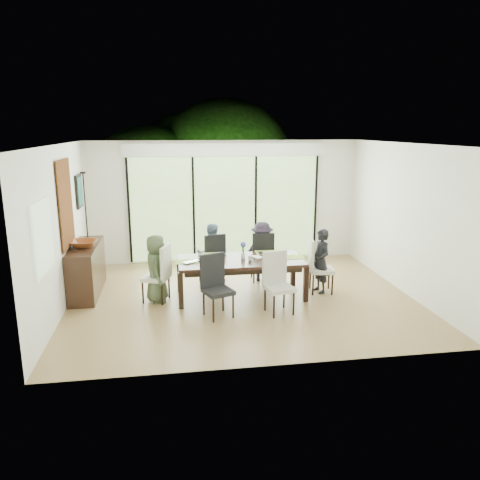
{
  "coord_description": "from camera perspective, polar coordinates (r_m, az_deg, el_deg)",
  "views": [
    {
      "loc": [
        -1.24,
        -7.8,
        2.96
      ],
      "look_at": [
        0.0,
        0.25,
        1.0
      ],
      "focal_mm": 35.0,
      "sensor_mm": 36.0,
      "label": 1
    }
  ],
  "objects": [
    {
      "name": "cup_c",
      "position": [
        8.52,
        5.31,
        -1.68
      ],
      "size": [
        0.15,
        0.15,
        0.09
      ],
      "primitive_type": "imported",
      "rotation": [
        0.0,
        0.0,
        3.53
      ],
      "color": "white",
      "rests_on": "table_top"
    },
    {
      "name": "sideboard",
      "position": [
        8.97,
        -18.17,
        -3.42
      ],
      "size": [
        0.45,
        1.6,
        0.9
      ],
      "primitive_type": "cube",
      "color": "black",
      "rests_on": "floor"
    },
    {
      "name": "mullion_b",
      "position": [
        10.43,
        -5.67,
        3.74
      ],
      "size": [
        0.05,
        0.04,
        2.3
      ],
      "primitive_type": "cube",
      "color": "black",
      "rests_on": "wall_back"
    },
    {
      "name": "tablet_far_l",
      "position": [
        8.58,
        -2.58,
        -1.77
      ],
      "size": [
        0.24,
        0.17,
        0.01
      ],
      "primitive_type": "cube",
      "color": "black",
      "rests_on": "table_top"
    },
    {
      "name": "table_leg_bl",
      "position": [
        8.72,
        -7.4,
        -4.24
      ],
      "size": [
        0.08,
        0.08,
        0.63
      ],
      "primitive_type": "cube",
      "color": "black",
      "rests_on": "floor"
    },
    {
      "name": "person_right_end",
      "position": [
        8.66,
        9.83,
        -2.55
      ],
      "size": [
        0.46,
        0.62,
        1.18
      ],
      "primitive_type": "imported",
      "rotation": [
        0.0,
        0.0,
        -1.34
      ],
      "color": "black",
      "rests_on": "floor"
    },
    {
      "name": "candle",
      "position": [
        8.99,
        -18.66,
        8.17
      ],
      "size": [
        0.04,
        0.04,
        0.1
      ],
      "primitive_type": "cylinder",
      "color": "silver",
      "rests_on": "sideboard"
    },
    {
      "name": "person_left_end",
      "position": [
        8.23,
        -10.16,
        -3.41
      ],
      "size": [
        0.36,
        0.56,
        1.18
      ],
      "primitive_type": "imported",
      "rotation": [
        0.0,
        0.0,
        1.55
      ],
      "color": "#455438",
      "rests_on": "floor"
    },
    {
      "name": "wall_right",
      "position": [
        9.03,
        19.51,
        2.47
      ],
      "size": [
        0.02,
        5.0,
        2.7
      ],
      "primitive_type": "cube",
      "color": "beige",
      "rests_on": "floor"
    },
    {
      "name": "placemat_right",
      "position": [
        8.48,
        6.46,
        -2.08
      ],
      "size": [
        0.4,
        0.29,
        0.01
      ],
      "primitive_type": "cube",
      "color": "#99B340",
      "rests_on": "table_top"
    },
    {
      "name": "foliage_mid",
      "position": [
        13.75,
        -1.9,
        8.67
      ],
      "size": [
        4.0,
        4.0,
        4.0
      ],
      "primitive_type": "sphere",
      "color": "#14380F",
      "rests_on": "ground"
    },
    {
      "name": "wall_left",
      "position": [
        8.16,
        -21.1,
        1.23
      ],
      "size": [
        0.02,
        5.0,
        2.7
      ],
      "primitive_type": "cube",
      "color": "white",
      "rests_on": "floor"
    },
    {
      "name": "cup_b",
      "position": [
        8.2,
        1.24,
        -2.24
      ],
      "size": [
        0.13,
        0.13,
        0.08
      ],
      "primitive_type": "imported",
      "rotation": [
        0.0,
        0.0,
        2.53
      ],
      "color": "white",
      "rests_on": "table_top"
    },
    {
      "name": "art_canvas",
      "position": [
        9.73,
        -18.9,
        5.66
      ],
      "size": [
        0.01,
        0.45,
        0.55
      ],
      "primitive_type": "cube",
      "color": "#174A46",
      "rests_on": "wall_left"
    },
    {
      "name": "chair_near_left",
      "position": [
        7.46,
        -2.69,
        -5.7
      ],
      "size": [
        0.54,
        0.54,
        1.01
      ],
      "primitive_type": null,
      "rotation": [
        0.0,
        0.0,
        0.36
      ],
      "color": "black",
      "rests_on": "floor"
    },
    {
      "name": "person_far_left",
      "position": [
        9.05,
        -3.53,
        -1.66
      ],
      "size": [
        0.56,
        0.36,
        1.18
      ],
      "primitive_type": "imported",
      "rotation": [
        0.0,
        0.0,
        3.17
      ],
      "color": "#788FAD",
      "rests_on": "floor"
    },
    {
      "name": "candlestick_base",
      "position": [
        9.19,
        -18.05,
        0.02
      ],
      "size": [
        0.1,
        0.1,
        0.04
      ],
      "primitive_type": "cylinder",
      "color": "black",
      "rests_on": "sideboard"
    },
    {
      "name": "wall_back",
      "position": [
        10.51,
        -1.88,
        4.7
      ],
      "size": [
        6.0,
        0.02,
        2.7
      ],
      "primitive_type": "cube",
      "color": "white",
      "rests_on": "floor"
    },
    {
      "name": "chair_far_right",
      "position": [
        9.24,
        2.66,
        -1.9
      ],
      "size": [
        0.44,
        0.44,
        1.01
      ],
      "primitive_type": null,
      "rotation": [
        0.0,
        0.0,
        3.09
      ],
      "color": "black",
      "rests_on": "floor"
    },
    {
      "name": "table_apron",
      "position": [
        8.32,
        0.1,
        -3.11
      ],
      "size": [
        2.02,
        0.83,
        0.09
      ],
      "primitive_type": "cube",
      "color": "black",
      "rests_on": "floor"
    },
    {
      "name": "chair_near_right",
      "position": [
        7.62,
        4.84,
        -5.31
      ],
      "size": [
        0.5,
        0.5,
        1.01
      ],
      "primitive_type": null,
      "rotation": [
        0.0,
        0.0,
        0.21
      ],
      "color": "beige",
      "rests_on": "floor"
    },
    {
      "name": "chair_right_end",
      "position": [
        8.69,
        9.93,
        -3.09
      ],
      "size": [
        0.48,
        0.48,
        1.01
      ],
      "primitive_type": null,
      "rotation": [
        0.0,
        0.0,
        1.42
      ],
      "color": "silver",
      "rests_on": "floor"
    },
    {
      "name": "table_leg_fl",
      "position": [
        7.9,
        -7.23,
        -6.12
      ],
      "size": [
        0.08,
        0.08,
        0.63
      ],
      "primitive_type": "cube",
      "color": "black",
      "rests_on": "floor"
    },
    {
      "name": "bowl",
      "position": [
        8.75,
        -18.52,
        -0.42
      ],
      "size": [
        0.48,
        0.48,
        0.12
      ],
      "primitive_type": "imported",
      "color": "brown",
      "rests_on": "sideboard"
    },
    {
      "name": "placemat_paper",
      "position": [
        7.94,
        -3.5,
        -3.1
      ],
      "size": [
        0.4,
        0.29,
        0.01
      ],
      "primitive_type": "cube",
      "color": "white",
      "rests_on": "table_top"
    },
    {
      "name": "deck",
      "position": [
        11.66,
        -2.36,
        -1.45
      ],
      "size": [
        6.0,
        1.8,
        0.1
      ],
      "primitive_type": "cube",
      "color": "brown",
      "rests_on": "ground"
    },
    {
      "name": "vase",
      "position": [
        8.33,
        0.38,
        -1.9
      ],
      "size": [
        0.07,
        0.07,
        0.11
      ],
      "primitive_type": "cylinder",
      "color": "silver",
      "rests_on": "table_top"
    },
    {
      "name": "placemat_far_l",
      "position": [
        8.62,
        -3.27,
        -1.76
      ],
      "size": [
        0.4,
        0.29,
        0.01
      ],
      "primitive_type": "cube",
      "color": "#92B03F",
      "rests_on": "table_top"
    },
    {
      "name": "person_far_right",
      "position": [
        9.19,
        2.69,
        -1.41
      ],
      "size": [
        0.61,
        0.45,
        1.18
      ],
      "primitive_type": "imported",
      "rotation": [
        0.0,
        0.0,
        2.94
      ],
      "color": "#251C2B",
      "rests_on": "floor"
    },
    {
      "name": "book",
      "position": [
        8.37,
        1.73,
        -2.16
      ],
      "size": [
        0.23,
        0.25,
        0.02
      ],
      "primitive_type": "imported",
      "rotation": [
        0.0,
        0.0,
        0.46
      ],
      "color": "white",
      "rests_on": "table_top"
    },
    {
      "name": "tablet_far_r",
      "position": [
        8.7,
        3.0,
        -1.55
      ],
      "size": [
        0.22,
        0.16,
        0.01
      ],
      "primitive_type": "cube",
      "color": "black",
      "rests_on": "table_top"
    },
    {
      "name": "rail_top",
      "position": [
        12.3,
        -2.8,
        2.21
      ],
      "size": [
        6.0,
        0.08,
        0.06
      ],
      "primitive_type": "cube",
      "color": "brown",
      "rests_on": "deck"
    },
    {
      "name": "foliage_far",
      "position": [
        14.38,
        -6.23,
        8.09
      ],
      "size": [
        3.6,
        3.6,
        3.6
      ],
      "primitive_type": "sphere",
      "color": "#14380F",
      "rests_on": "ground"
    },
    {
      "name": "table_leg_br",
      "position": [
        9.02,
        6.48,
        -3.61
      ],
      "size": [
        0.08,
        0.08,
        0.63
      ],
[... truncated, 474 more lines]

